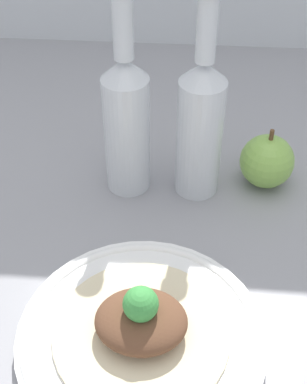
{
  "coord_description": "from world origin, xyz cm",
  "views": [
    {
      "loc": [
        -3.6,
        -47.71,
        49.35
      ],
      "look_at": [
        -6.91,
        -3.89,
        9.99
      ],
      "focal_mm": 50.0,
      "sensor_mm": 36.0,
      "label": 1
    }
  ],
  "objects_px": {
    "cider_bottle_right": "(200,123)",
    "apple": "(267,161)",
    "plated_food": "(141,323)",
    "plate": "(142,337)",
    "cider_bottle_left": "(126,120)"
  },
  "relations": [
    {
      "from": "cider_bottle_right",
      "to": "apple",
      "type": "distance_m",
      "value": 0.12
    },
    {
      "from": "plated_food",
      "to": "apple",
      "type": "xyz_separation_m",
      "value": [
        0.15,
        0.27,
        0.0
      ]
    },
    {
      "from": "plate",
      "to": "cider_bottle_right",
      "type": "bearing_deg",
      "value": 78.24
    },
    {
      "from": "cider_bottle_left",
      "to": "apple",
      "type": "xyz_separation_m",
      "value": [
        0.19,
        0.02,
        -0.07
      ]
    },
    {
      "from": "plated_food",
      "to": "cider_bottle_left",
      "type": "bearing_deg",
      "value": 99.24
    },
    {
      "from": "plated_food",
      "to": "cider_bottle_left",
      "type": "xyz_separation_m",
      "value": [
        -0.04,
        0.25,
        0.07
      ]
    },
    {
      "from": "apple",
      "to": "cider_bottle_right",
      "type": "bearing_deg",
      "value": -169.57
    },
    {
      "from": "cider_bottle_right",
      "to": "plated_food",
      "type": "bearing_deg",
      "value": -101.76
    },
    {
      "from": "plate",
      "to": "plated_food",
      "type": "height_order",
      "value": "plated_food"
    },
    {
      "from": "plate",
      "to": "cider_bottle_right",
      "type": "distance_m",
      "value": 0.28
    },
    {
      "from": "plate",
      "to": "plated_food",
      "type": "xyz_separation_m",
      "value": [
        -0.0,
        -0.0,
        0.02
      ]
    },
    {
      "from": "cider_bottle_left",
      "to": "cider_bottle_right",
      "type": "relative_size",
      "value": 1.0
    },
    {
      "from": "cider_bottle_left",
      "to": "apple",
      "type": "relative_size",
      "value": 3.22
    },
    {
      "from": "cider_bottle_right",
      "to": "cider_bottle_left",
      "type": "bearing_deg",
      "value": 180.0
    },
    {
      "from": "plate",
      "to": "apple",
      "type": "height_order",
      "value": "apple"
    }
  ]
}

